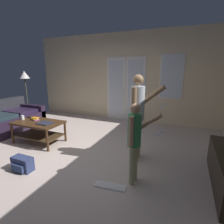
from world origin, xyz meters
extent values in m
cube|color=#C0ACA2|center=(0.00, 0.00, -0.01)|extent=(6.04, 5.57, 0.02)
cube|color=beige|center=(0.00, 2.75, 1.35)|extent=(6.04, 0.06, 2.71)
cube|color=white|center=(-0.13, 2.71, 0.98)|extent=(0.62, 0.02, 2.01)
cube|color=silver|center=(-0.13, 2.70, 1.03)|extent=(0.46, 0.01, 1.71)
cube|color=white|center=(0.51, 2.71, 0.98)|extent=(0.62, 0.02, 2.01)
cube|color=silver|center=(0.51, 2.70, 1.03)|extent=(0.46, 0.01, 1.71)
cube|color=white|center=(1.55, 2.71, 1.41)|extent=(0.64, 0.02, 1.25)
cube|color=silver|center=(1.55, 2.70, 1.41)|extent=(0.58, 0.01, 1.19)
cube|color=#25192C|center=(-2.31, 1.23, 0.29)|extent=(0.99, 0.16, 0.58)
cube|color=#281B37|center=(-2.28, 0.83, 0.47)|extent=(0.75, 0.59, 0.09)
cube|color=#422916|center=(-0.99, 0.22, 0.46)|extent=(1.07, 0.63, 0.04)
cube|color=#42301D|center=(-0.99, 0.22, 0.17)|extent=(0.99, 0.55, 0.02)
cylinder|color=#422916|center=(-1.49, -0.06, 0.22)|extent=(0.05, 0.05, 0.44)
cylinder|color=#422916|center=(-0.49, -0.06, 0.22)|extent=(0.05, 0.05, 0.44)
cylinder|color=#422916|center=(-1.49, 0.50, 0.22)|extent=(0.05, 0.05, 0.44)
cylinder|color=#422916|center=(-0.49, 0.50, 0.22)|extent=(0.05, 0.05, 0.44)
cylinder|color=tan|center=(1.21, 0.30, 0.38)|extent=(0.10, 0.10, 0.75)
cylinder|color=tan|center=(1.22, 0.46, 0.38)|extent=(0.10, 0.10, 0.75)
cylinder|color=silver|center=(1.22, 0.38, 1.04)|extent=(0.24, 0.24, 0.59)
sphere|color=#A07752|center=(1.22, 0.38, 1.45)|extent=(0.18, 0.18, 0.18)
cylinder|color=#A07752|center=(1.20, 0.21, 1.08)|extent=(0.08, 0.08, 0.52)
cylinder|color=#A07752|center=(1.44, 0.52, 1.17)|extent=(0.47, 0.14, 0.39)
cube|color=white|center=(1.64, 0.50, 1.01)|extent=(0.13, 0.05, 0.11)
cylinder|color=tan|center=(1.37, -0.39, 0.29)|extent=(0.08, 0.08, 0.58)
cylinder|color=tan|center=(1.38, -0.27, 0.29)|extent=(0.08, 0.08, 0.58)
cylinder|color=#36884D|center=(1.37, -0.33, 0.80)|extent=(0.19, 0.19, 0.45)
sphere|color=tan|center=(1.37, -0.33, 1.11)|extent=(0.14, 0.14, 0.14)
cylinder|color=tan|center=(1.37, -0.46, 0.83)|extent=(0.07, 0.07, 0.40)
cylinder|color=tan|center=(1.54, -0.22, 0.91)|extent=(0.36, 0.09, 0.30)
cube|color=white|center=(1.70, -0.23, 0.78)|extent=(0.13, 0.05, 0.11)
cylinder|color=#2C3326|center=(-2.70, 1.47, 0.01)|extent=(0.26, 0.26, 0.02)
cylinder|color=#454635|center=(-2.70, 1.47, 0.69)|extent=(0.03, 0.03, 1.37)
cone|color=silver|center=(-2.70, 1.47, 1.45)|extent=(0.30, 0.30, 0.23)
cube|color=navy|center=(-0.37, -0.75, 0.12)|extent=(0.35, 0.16, 0.23)
cube|color=navy|center=(-0.37, -0.86, 0.09)|extent=(0.25, 0.04, 0.12)
cube|color=white|center=(1.11, -0.57, 0.01)|extent=(0.45, 0.18, 0.02)
cube|color=silver|center=(1.11, -0.57, 0.02)|extent=(0.41, 0.15, 0.00)
cube|color=#292A3A|center=(-0.75, 0.18, 0.49)|extent=(0.34, 0.27, 0.02)
cylinder|color=white|center=(-1.45, 0.22, 0.53)|extent=(0.07, 0.07, 0.09)
cube|color=black|center=(-1.40, 0.38, 0.50)|extent=(0.18, 0.07, 0.02)
cube|color=#7D3F91|center=(-1.16, 0.30, 0.49)|extent=(0.22, 0.16, 0.02)
cube|color=yellow|center=(-1.17, 0.30, 0.51)|extent=(0.18, 0.14, 0.02)
cube|color=orange|center=(-1.16, 0.31, 0.53)|extent=(0.17, 0.12, 0.02)
camera|label=1|loc=(1.99, -2.53, 1.62)|focal=28.00mm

